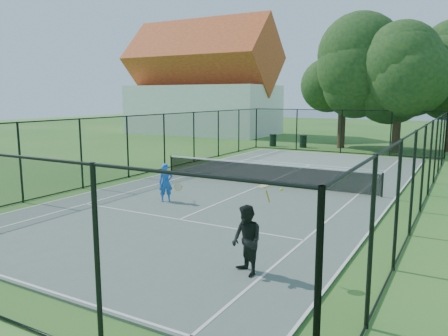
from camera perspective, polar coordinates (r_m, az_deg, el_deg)
The scene contains 11 objects.
ground at distance 19.37m, azimuth 5.15°, elevation -2.32°, with size 120.00×120.00×0.00m, color #2A6422.
tennis_court at distance 19.36m, azimuth 5.15°, elevation -2.23°, with size 11.00×24.00×0.06m, color slate.
tennis_net at distance 19.26m, azimuth 5.17°, elevation -0.63°, with size 10.08×0.08×0.95m.
fence at distance 19.12m, azimuth 5.21°, elevation 2.09°, with size 13.10×26.10×3.00m.
tree_near_left at distance 34.55m, azimuth 15.35°, elevation 11.17°, with size 6.48×6.48×8.45m.
tree_near_mid at distance 32.72m, azimuth 21.96°, elevation 10.66°, with size 6.25×6.25×8.17m.
building at distance 46.47m, azimuth -2.82°, elevation 10.60°, with size 15.30×8.15×11.87m.
trash_bin_left at distance 34.73m, azimuth 6.41°, elevation 3.63°, with size 0.58×0.58×0.95m.
trash_bin_right at distance 34.27m, azimuth 10.29°, elevation 3.46°, with size 0.58×0.58×0.95m.
player_blue at distance 16.20m, azimuth -7.60°, elevation -1.91°, with size 0.89×0.60×1.41m.
player_black at distance 9.56m, azimuth 2.99°, elevation -9.40°, with size 1.08×0.98×2.02m.
Camera 1 is at (7.78, -17.30, 3.90)m, focal length 35.00 mm.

